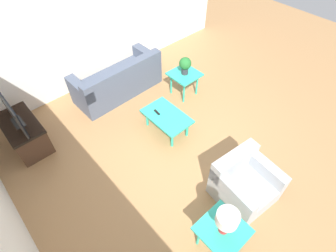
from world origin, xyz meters
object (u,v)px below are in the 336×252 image
object	(u,v)px
sofa	(119,81)
armchair	(243,183)
side_table_plant	(184,76)
side_table_lamp	(222,232)
coffee_table	(167,117)
tv_stand_chest	(25,133)
table_lamp	(227,220)
potted_plant	(185,64)
television	(11,112)

from	to	relation	value
sofa	armchair	bearing A→B (deg)	88.29
side_table_plant	side_table_lamp	world-z (taller)	same
armchair	coffee_table	distance (m)	1.85
sofa	tv_stand_chest	bearing A→B (deg)	0.97
sofa	side_table_plant	bearing A→B (deg)	135.34
side_table_plant	table_lamp	xyz separation A→B (m)	(-2.72, 1.98, 0.37)
armchair	side_table_lamp	world-z (taller)	armchair
sofa	tv_stand_chest	xyz separation A→B (m)	(-0.09, 2.16, -0.01)
sofa	tv_stand_chest	world-z (taller)	sofa
sofa	table_lamp	size ratio (longest dim) A/B	4.58
table_lamp	potted_plant	bearing A→B (deg)	-35.95
sofa	coffee_table	size ratio (longest dim) A/B	2.11
side_table_plant	table_lamp	size ratio (longest dim) A/B	1.38
side_table_plant	side_table_lamp	xyz separation A→B (m)	(-2.72, 1.98, 0.00)
armchair	side_table_plant	size ratio (longest dim) A/B	1.55
television	table_lamp	bearing A→B (deg)	-160.98
armchair	potted_plant	size ratio (longest dim) A/B	2.38
sofa	side_table_plant	size ratio (longest dim) A/B	3.32
coffee_table	tv_stand_chest	distance (m)	2.65
side_table_plant	potted_plant	xyz separation A→B (m)	(0.00, 0.00, 0.31)
armchair	table_lamp	bearing A→B (deg)	-156.13
armchair	side_table_lamp	size ratio (longest dim) A/B	1.55
television	side_table_plant	bearing A→B (deg)	-105.72
sofa	coffee_table	world-z (taller)	sofa
side_table_plant	television	distance (m)	3.37
side_table_plant	potted_plant	world-z (taller)	potted_plant
potted_plant	coffee_table	bearing A→B (deg)	119.24
side_table_plant	table_lamp	bearing A→B (deg)	144.05
armchair	side_table_plant	world-z (taller)	armchair
table_lamp	side_table_lamp	bearing A→B (deg)	-26.57
tv_stand_chest	side_table_plant	bearing A→B (deg)	-105.74
side_table_lamp	television	distance (m)	3.86
sofa	side_table_lamp	xyz separation A→B (m)	(-3.73, 0.91, 0.16)
sofa	potted_plant	distance (m)	1.54
armchair	potted_plant	world-z (taller)	potted_plant
tv_stand_chest	potted_plant	distance (m)	3.38
tv_stand_chest	television	bearing A→B (deg)	90.00
side_table_plant	table_lamp	world-z (taller)	table_lamp
table_lamp	side_table_plant	bearing A→B (deg)	-35.95
side_table_plant	potted_plant	bearing A→B (deg)	90.00
coffee_table	potted_plant	distance (m)	1.26
table_lamp	tv_stand_chest	bearing A→B (deg)	18.96
side_table_plant	tv_stand_chest	world-z (taller)	tv_stand_chest
armchair	television	size ratio (longest dim) A/B	0.92
side_table_lamp	tv_stand_chest	distance (m)	3.85
potted_plant	television	bearing A→B (deg)	74.28
sofa	potted_plant	bearing A→B (deg)	135.34
side_table_lamp	potted_plant	xyz separation A→B (m)	(2.72, -1.98, 0.31)
coffee_table	sofa	bearing A→B (deg)	0.98
side_table_plant	tv_stand_chest	bearing A→B (deg)	74.26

